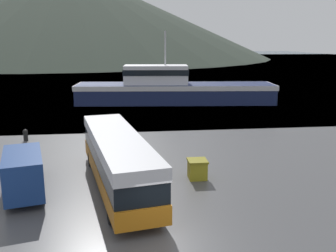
{
  "coord_description": "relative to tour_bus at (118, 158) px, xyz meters",
  "views": [
    {
      "loc": [
        -1.64,
        -13.75,
        8.22
      ],
      "look_at": [
        1.53,
        12.98,
        2.0
      ],
      "focal_mm": 40.0,
      "sensor_mm": 36.0,
      "label": 1
    }
  ],
  "objects": [
    {
      "name": "ground_plane",
      "position": [
        2.09,
        -6.51,
        -1.74
      ],
      "size": [
        400.0,
        400.0,
        0.0
      ],
      "primitive_type": "plane",
      "color": "#4C4C4F"
    },
    {
      "name": "water_surface",
      "position": [
        2.09,
        132.96,
        -1.74
      ],
      "size": [
        240.0,
        240.0,
        0.0
      ],
      "primitive_type": "plane",
      "color": "#3D5160",
      "rests_on": "ground"
    },
    {
      "name": "hill_backdrop",
      "position": [
        -24.14,
        169.61,
        19.04
      ],
      "size": [
        187.7,
        187.7,
        41.55
      ],
      "primitive_type": "cone",
      "color": "#333D33",
      "rests_on": "ground"
    },
    {
      "name": "tour_bus",
      "position": [
        0.0,
        0.0,
        0.0
      ],
      "size": [
        4.72,
        12.37,
        3.06
      ],
      "rotation": [
        0.0,
        0.0,
        0.19
      ],
      "color": "#B26614",
      "rests_on": "ground"
    },
    {
      "name": "delivery_van",
      "position": [
        -5.1,
        -0.19,
        -0.47
      ],
      "size": [
        3.35,
        6.44,
        2.4
      ],
      "rotation": [
        0.0,
        0.0,
        0.24
      ],
      "color": "navy",
      "rests_on": "ground"
    },
    {
      "name": "fishing_boat",
      "position": [
        6.77,
        28.78,
        0.16
      ],
      "size": [
        26.43,
        7.92,
        9.35
      ],
      "rotation": [
        0.0,
        0.0,
        4.62
      ],
      "color": "#19234C",
      "rests_on": "water_surface"
    },
    {
      "name": "storage_bin",
      "position": [
        4.74,
        0.82,
        -1.14
      ],
      "size": [
        1.16,
        1.17,
        1.18
      ],
      "color": "olive",
      "rests_on": "ground"
    },
    {
      "name": "small_boat",
      "position": [
        20.26,
        35.07,
        -1.31
      ],
      "size": [
        5.06,
        6.37,
        0.85
      ],
      "rotation": [
        0.0,
        0.0,
        0.56
      ],
      "color": "maroon",
      "rests_on": "water_surface"
    },
    {
      "name": "mooring_bollard",
      "position": [
        -7.8,
        11.12,
        -1.22
      ],
      "size": [
        0.42,
        0.42,
        0.96
      ],
      "color": "black",
      "rests_on": "ground"
    }
  ]
}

